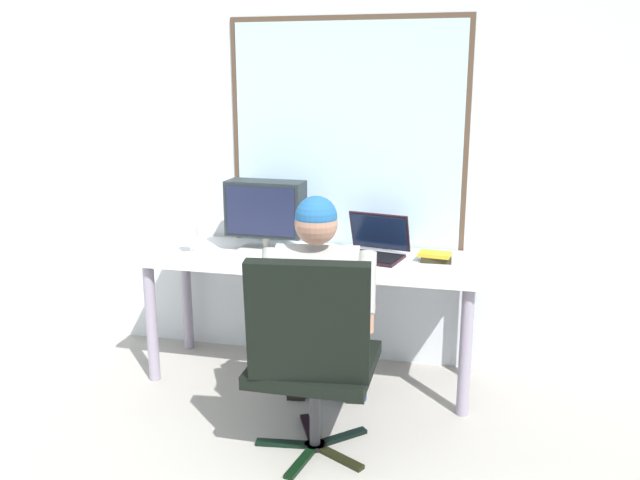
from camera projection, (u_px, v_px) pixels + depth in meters
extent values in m
cube|color=silver|center=(373.00, 156.00, 3.76)|extent=(5.70, 0.06, 2.51)
cube|color=#4C3828|center=(347.00, 137.00, 3.73)|extent=(1.38, 0.01, 1.34)
cube|color=silver|center=(347.00, 137.00, 3.73)|extent=(1.32, 0.02, 1.28)
cylinder|color=gray|center=(152.00, 323.00, 3.67)|extent=(0.06, 0.06, 0.69)
cylinder|color=gray|center=(465.00, 352.00, 3.28)|extent=(0.06, 0.06, 0.69)
cylinder|color=gray|center=(187.00, 297.00, 4.12)|extent=(0.06, 0.06, 0.69)
cylinder|color=gray|center=(467.00, 319.00, 3.73)|extent=(0.06, 0.06, 0.69)
cube|color=silver|center=(310.00, 259.00, 3.61)|extent=(1.88, 0.61, 0.04)
cube|color=black|center=(285.00, 444.00, 3.08)|extent=(0.29, 0.08, 0.02)
cube|color=black|center=(302.00, 461.00, 2.94)|extent=(0.10, 0.29, 0.02)
cube|color=black|center=(338.00, 457.00, 2.97)|extent=(0.27, 0.17, 0.02)
cube|color=black|center=(340.00, 437.00, 3.13)|extent=(0.24, 0.23, 0.02)
cube|color=black|center=(309.00, 430.00, 3.20)|extent=(0.16, 0.27, 0.02)
cylinder|color=black|center=(315.00, 445.00, 3.06)|extent=(0.10, 0.10, 0.02)
cylinder|color=#3F3F44|center=(315.00, 406.00, 3.01)|extent=(0.05, 0.05, 0.39)
cube|color=black|center=(315.00, 364.00, 2.96)|extent=(0.54, 0.54, 0.06)
cube|color=black|center=(308.00, 322.00, 2.66)|extent=(0.52, 0.18, 0.53)
cylinder|color=navy|center=(354.00, 337.00, 3.19)|extent=(0.21, 0.48, 0.15)
cylinder|color=navy|center=(356.00, 360.00, 3.47)|extent=(0.12, 0.12, 0.46)
cube|color=black|center=(356.00, 387.00, 3.58)|extent=(0.13, 0.25, 0.08)
cylinder|color=navy|center=(290.00, 334.00, 3.22)|extent=(0.21, 0.48, 0.15)
cylinder|color=navy|center=(297.00, 357.00, 3.51)|extent=(0.12, 0.12, 0.46)
cube|color=black|center=(299.00, 384.00, 3.61)|extent=(0.13, 0.25, 0.08)
cube|color=#969692|center=(316.00, 304.00, 2.92)|extent=(0.41, 0.34, 0.52)
sphere|color=#A5735C|center=(316.00, 224.00, 2.83)|extent=(0.19, 0.19, 0.19)
sphere|color=#1F558C|center=(316.00, 217.00, 2.82)|extent=(0.19, 0.19, 0.19)
cylinder|color=#969692|center=(366.00, 282.00, 2.92)|extent=(0.11, 0.21, 0.29)
cylinder|color=#A5735C|center=(366.00, 305.00, 3.04)|extent=(0.09, 0.14, 0.27)
sphere|color=#A5735C|center=(366.00, 307.00, 3.09)|extent=(0.09, 0.09, 0.09)
cylinder|color=#969692|center=(270.00, 279.00, 2.97)|extent=(0.12, 0.23, 0.29)
cylinder|color=#A5735C|center=(275.00, 280.00, 3.12)|extent=(0.09, 0.11, 0.27)
sphere|color=#A5735C|center=(278.00, 262.00, 3.19)|extent=(0.09, 0.09, 0.09)
cube|color=beige|center=(267.00, 249.00, 3.72)|extent=(0.30, 0.24, 0.02)
cylinder|color=beige|center=(266.00, 241.00, 3.71)|extent=(0.04, 0.04, 0.07)
cube|color=#202729|center=(266.00, 208.00, 3.66)|extent=(0.45, 0.19, 0.31)
cube|color=#191E38|center=(260.00, 211.00, 3.57)|extent=(0.40, 0.02, 0.27)
cube|color=black|center=(369.00, 257.00, 3.54)|extent=(0.39, 0.31, 0.02)
cube|color=black|center=(369.00, 256.00, 3.54)|extent=(0.35, 0.27, 0.00)
cube|color=black|center=(380.00, 231.00, 3.65)|extent=(0.36, 0.16, 0.22)
cube|color=#0F1933|center=(379.00, 232.00, 3.64)|extent=(0.33, 0.14, 0.19)
cylinder|color=silver|center=(192.00, 253.00, 3.67)|extent=(0.07, 0.07, 0.00)
cylinder|color=silver|center=(191.00, 246.00, 3.66)|extent=(0.01, 0.01, 0.07)
cylinder|color=silver|center=(191.00, 233.00, 3.64)|extent=(0.08, 0.08, 0.08)
cylinder|color=#520526|center=(191.00, 236.00, 3.64)|extent=(0.07, 0.07, 0.04)
cube|color=black|center=(436.00, 259.00, 3.49)|extent=(0.17, 0.11, 0.03)
cube|color=#AD971F|center=(435.00, 254.00, 3.48)|extent=(0.18, 0.13, 0.02)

